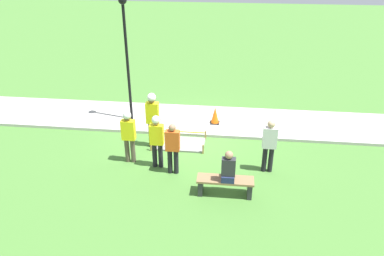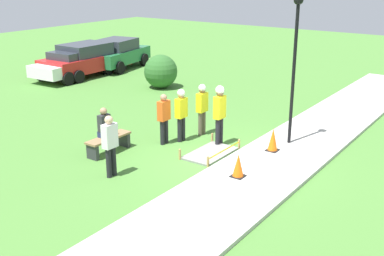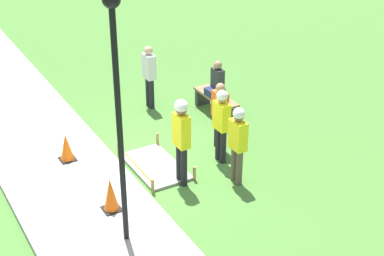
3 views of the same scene
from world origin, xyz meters
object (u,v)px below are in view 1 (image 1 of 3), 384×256
person_seated_on_bench (228,169)px  bystander_in_orange_shirt (173,146)px  worker_trainee (129,133)px  worker_assistant (157,137)px  traffic_cone_far_patch (155,113)px  worker_supervisor (152,115)px  bystander_in_gray_shirt (269,143)px  traffic_cone_near_patch (215,115)px  park_bench (225,184)px  lamppost_near (126,44)px

person_seated_on_bench → bystander_in_orange_shirt: bearing=-29.7°
worker_trainee → worker_assistant: bearing=168.7°
traffic_cone_far_patch → worker_supervisor: worker_supervisor is taller
bystander_in_orange_shirt → bystander_in_gray_shirt: size_ratio=0.96×
traffic_cone_far_patch → worker_assistant: bearing=103.0°
traffic_cone_near_patch → bystander_in_gray_shirt: bearing=121.0°
worker_supervisor → bystander_in_orange_shirt: bearing=121.1°
person_seated_on_bench → bystander_in_gray_shirt: bystander_in_gray_shirt is taller
park_bench → worker_supervisor: size_ratio=0.80×
worker_assistant → bystander_in_gray_shirt: (-3.24, -0.12, -0.05)m
worker_trainee → bystander_in_gray_shirt: size_ratio=1.02×
worker_assistant → worker_trainee: (0.89, -0.18, 0.01)m
worker_supervisor → bystander_in_gray_shirt: worker_supervisor is taller
park_bench → worker_trainee: worker_trainee is taller
bystander_in_orange_shirt → lamppost_near: lamppost_near is taller
traffic_cone_near_patch → person_seated_on_bench: size_ratio=0.70×
bystander_in_gray_shirt → park_bench: bearing=46.9°
traffic_cone_near_patch → lamppost_near: (3.11, -0.00, 2.53)m
park_bench → bystander_in_gray_shirt: bearing=-133.1°
park_bench → bystander_in_orange_shirt: size_ratio=0.95×
worker_assistant → lamppost_near: size_ratio=0.38×
bystander_in_gray_shirt → traffic_cone_near_patch: bearing=-59.0°
worker_trainee → bystander_in_orange_shirt: (-1.40, 0.46, -0.10)m
bystander_in_orange_shirt → lamppost_near: bearing=-57.2°
traffic_cone_far_patch → person_seated_on_bench: person_seated_on_bench is taller
traffic_cone_far_patch → worker_supervisor: (-0.29, 1.67, 0.71)m
lamppost_near → traffic_cone_far_patch: bearing=173.3°
traffic_cone_near_patch → worker_trainee: worker_trainee is taller
lamppost_near → park_bench: bearing=131.5°
person_seated_on_bench → lamppost_near: (3.69, -4.15, 2.09)m
traffic_cone_near_patch → lamppost_near: 4.01m
park_bench → bystander_in_orange_shirt: (1.54, -0.86, 0.55)m
worker_trainee → bystander_in_gray_shirt: 4.13m
park_bench → worker_assistant: (2.05, -1.15, 0.65)m
bystander_in_orange_shirt → bystander_in_gray_shirt: (-2.73, -0.40, 0.05)m
worker_trainee → traffic_cone_far_patch: bearing=-94.9°
bystander_in_orange_shirt → bystander_in_gray_shirt: bystander_in_gray_shirt is taller
worker_supervisor → worker_trainee: 1.13m
person_seated_on_bench → traffic_cone_far_patch: bearing=-55.6°
park_bench → worker_assistant: bearing=-29.2°
worker_assistant → park_bench: bearing=150.8°
bystander_in_orange_shirt → lamppost_near: (2.09, -3.24, 2.04)m
worker_trainee → bystander_in_orange_shirt: worker_trainee is taller
person_seated_on_bench → park_bench: bearing=-38.3°
worker_supervisor → worker_trainee: size_ratio=1.11×
person_seated_on_bench → worker_supervisor: worker_supervisor is taller
person_seated_on_bench → worker_supervisor: 3.45m
traffic_cone_far_patch → park_bench: traffic_cone_far_patch is taller
person_seated_on_bench → traffic_cone_near_patch: bearing=-82.0°
park_bench → worker_supervisor: (2.42, -2.32, 0.80)m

